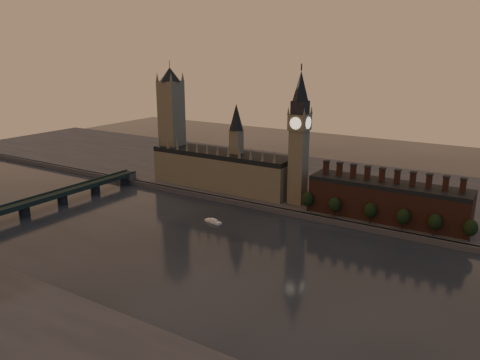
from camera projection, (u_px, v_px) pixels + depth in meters
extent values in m
plane|color=black|center=(205.00, 254.00, 286.33)|extent=(900.00, 900.00, 0.00)
cube|color=#4D4D52|center=(274.00, 210.00, 359.34)|extent=(900.00, 4.00, 4.00)
cube|color=#4D4D52|center=(320.00, 183.00, 432.88)|extent=(900.00, 180.00, 4.00)
cube|color=#766753|center=(222.00, 172.00, 408.77)|extent=(130.00, 30.00, 28.00)
cube|color=black|center=(222.00, 154.00, 404.51)|extent=(130.00, 30.00, 4.00)
cube|color=#766753|center=(236.00, 144.00, 394.18)|extent=(9.00, 9.00, 24.00)
cone|color=black|center=(236.00, 117.00, 388.07)|extent=(12.00, 12.00, 22.00)
cone|color=#766753|center=(159.00, 142.00, 421.40)|extent=(2.60, 2.60, 10.00)
cone|color=#766753|center=(168.00, 143.00, 415.91)|extent=(2.60, 2.60, 10.00)
cone|color=#766753|center=(177.00, 144.00, 410.42)|extent=(2.60, 2.60, 10.00)
cone|color=#766753|center=(187.00, 145.00, 404.93)|extent=(2.60, 2.60, 10.00)
cone|color=#766753|center=(197.00, 147.00, 399.44)|extent=(2.60, 2.60, 10.00)
cone|color=#766753|center=(207.00, 148.00, 393.96)|extent=(2.60, 2.60, 10.00)
cone|color=#766753|center=(218.00, 149.00, 388.47)|extent=(2.60, 2.60, 10.00)
cone|color=#766753|center=(228.00, 151.00, 382.98)|extent=(2.60, 2.60, 10.00)
cone|color=#766753|center=(239.00, 152.00, 377.49)|extent=(2.60, 2.60, 10.00)
cone|color=#766753|center=(251.00, 154.00, 372.01)|extent=(2.60, 2.60, 10.00)
cone|color=#766753|center=(263.00, 155.00, 366.52)|extent=(2.60, 2.60, 10.00)
cone|color=#766753|center=(275.00, 157.00, 361.03)|extent=(2.60, 2.60, 10.00)
cube|color=#766753|center=(172.00, 131.00, 428.66)|extent=(18.00, 18.00, 90.00)
cone|color=black|center=(170.00, 74.00, 415.11)|extent=(24.00, 24.00, 12.00)
cylinder|color=#232326|center=(170.00, 67.00, 413.51)|extent=(0.50, 0.50, 12.00)
cone|color=#766753|center=(157.00, 77.00, 413.19)|extent=(3.00, 3.00, 8.00)
cone|color=#766753|center=(171.00, 77.00, 405.01)|extent=(3.00, 3.00, 8.00)
cone|color=#766753|center=(169.00, 76.00, 426.27)|extent=(3.00, 3.00, 8.00)
cone|color=#766753|center=(183.00, 76.00, 418.08)|extent=(3.00, 3.00, 8.00)
cube|color=#766753|center=(298.00, 167.00, 362.33)|extent=(12.00, 12.00, 58.00)
cube|color=#766753|center=(300.00, 122.00, 353.02)|extent=(14.00, 14.00, 12.00)
cube|color=#232326|center=(300.00, 107.00, 350.10)|extent=(11.00, 11.00, 10.00)
cone|color=black|center=(301.00, 86.00, 345.85)|extent=(13.00, 13.00, 22.00)
cylinder|color=#232326|center=(302.00, 67.00, 342.26)|extent=(1.00, 1.00, 5.00)
cylinder|color=beige|center=(296.00, 123.00, 347.14)|extent=(9.00, 0.50, 9.00)
cylinder|color=beige|center=(304.00, 121.00, 358.91)|extent=(9.00, 0.50, 9.00)
cylinder|color=beige|center=(291.00, 121.00, 356.71)|extent=(0.50, 9.00, 9.00)
cylinder|color=beige|center=(308.00, 123.00, 349.34)|extent=(0.50, 9.00, 9.00)
cone|color=#766753|center=(288.00, 110.00, 348.65)|extent=(2.00, 2.00, 6.00)
cone|color=#766753|center=(304.00, 112.00, 342.00)|extent=(2.00, 2.00, 6.00)
cone|color=#766753|center=(296.00, 109.00, 359.27)|extent=(2.00, 2.00, 6.00)
cone|color=#766753|center=(312.00, 110.00, 352.62)|extent=(2.00, 2.00, 6.00)
cube|color=#532C1F|center=(387.00, 203.00, 331.04)|extent=(110.00, 25.00, 24.00)
cube|color=black|center=(389.00, 185.00, 327.45)|extent=(110.00, 25.00, 3.00)
cube|color=#532C1F|center=(326.00, 168.00, 349.90)|extent=(3.50, 3.50, 9.00)
cube|color=#232326|center=(326.00, 161.00, 348.57)|extent=(4.20, 4.20, 1.00)
cube|color=#532C1F|center=(339.00, 169.00, 344.55)|extent=(3.50, 3.50, 9.00)
cube|color=#232326|center=(340.00, 163.00, 343.22)|extent=(4.20, 4.20, 1.00)
cube|color=#532C1F|center=(353.00, 171.00, 339.21)|extent=(3.50, 3.50, 9.00)
cube|color=#232326|center=(354.00, 165.00, 337.88)|extent=(4.20, 4.20, 1.00)
cube|color=#532C1F|center=(367.00, 173.00, 333.87)|extent=(3.50, 3.50, 9.00)
cube|color=#232326|center=(368.00, 166.00, 332.54)|extent=(4.20, 4.20, 1.00)
cube|color=#532C1F|center=(382.00, 175.00, 328.52)|extent=(3.50, 3.50, 9.00)
cube|color=#232326|center=(383.00, 168.00, 327.20)|extent=(4.20, 4.20, 1.00)
cube|color=#532C1F|center=(397.00, 177.00, 323.18)|extent=(3.50, 3.50, 9.00)
cube|color=#232326|center=(398.00, 170.00, 321.85)|extent=(4.20, 4.20, 1.00)
cube|color=#532C1F|center=(413.00, 179.00, 317.84)|extent=(3.50, 3.50, 9.00)
cube|color=#232326|center=(414.00, 172.00, 316.51)|extent=(4.20, 4.20, 1.00)
cube|color=#532C1F|center=(429.00, 182.00, 312.49)|extent=(3.50, 3.50, 9.00)
cube|color=#232326|center=(430.00, 174.00, 311.17)|extent=(4.20, 4.20, 1.00)
cube|color=#532C1F|center=(446.00, 184.00, 307.15)|extent=(3.50, 3.50, 9.00)
cube|color=#232326|center=(447.00, 177.00, 305.82)|extent=(4.20, 4.20, 1.00)
cube|color=#532C1F|center=(463.00, 186.00, 301.81)|extent=(3.50, 3.50, 9.00)
cube|color=#232326|center=(464.00, 179.00, 300.48)|extent=(4.20, 4.20, 1.00)
cylinder|color=black|center=(307.00, 207.00, 349.45)|extent=(0.80, 0.80, 6.00)
ellipsoid|color=black|center=(308.00, 199.00, 347.72)|extent=(8.60, 8.60, 10.75)
cylinder|color=black|center=(334.00, 213.00, 336.82)|extent=(0.80, 0.80, 6.00)
ellipsoid|color=black|center=(335.00, 205.00, 335.09)|extent=(8.60, 8.60, 10.75)
cylinder|color=black|center=(370.00, 219.00, 325.19)|extent=(0.80, 0.80, 6.00)
ellipsoid|color=black|center=(370.00, 210.00, 323.46)|extent=(8.60, 8.60, 10.75)
cylinder|color=black|center=(402.00, 226.00, 312.62)|extent=(0.80, 0.80, 6.00)
ellipsoid|color=black|center=(403.00, 217.00, 310.89)|extent=(8.60, 8.60, 10.75)
cylinder|color=black|center=(434.00, 231.00, 303.05)|extent=(0.80, 0.80, 6.00)
ellipsoid|color=black|center=(435.00, 222.00, 301.32)|extent=(8.60, 8.60, 10.75)
cylinder|color=black|center=(469.00, 237.00, 292.82)|extent=(0.80, 0.80, 6.00)
ellipsoid|color=black|center=(471.00, 228.00, 291.09)|extent=(8.60, 8.60, 10.75)
cube|color=black|center=(38.00, 200.00, 359.15)|extent=(12.00, 200.00, 2.50)
cube|color=black|center=(33.00, 197.00, 361.45)|extent=(1.00, 200.00, 1.30)
cube|color=black|center=(42.00, 199.00, 355.83)|extent=(1.00, 200.00, 1.30)
cube|color=#4D4D52|center=(128.00, 176.00, 437.30)|extent=(14.00, 8.00, 6.00)
cylinder|color=#232326|center=(24.00, 211.00, 350.70)|extent=(8.00, 8.00, 7.75)
cylinder|color=#232326|center=(62.00, 199.00, 378.48)|extent=(8.00, 8.00, 7.75)
cylinder|color=#232326|center=(95.00, 189.00, 406.27)|extent=(8.00, 8.00, 7.75)
cylinder|color=#232326|center=(124.00, 180.00, 434.05)|extent=(8.00, 8.00, 7.75)
cube|color=silver|center=(213.00, 222.00, 337.76)|extent=(14.45, 6.51, 1.59)
cube|color=silver|center=(213.00, 220.00, 337.39)|extent=(6.43, 4.05, 1.20)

